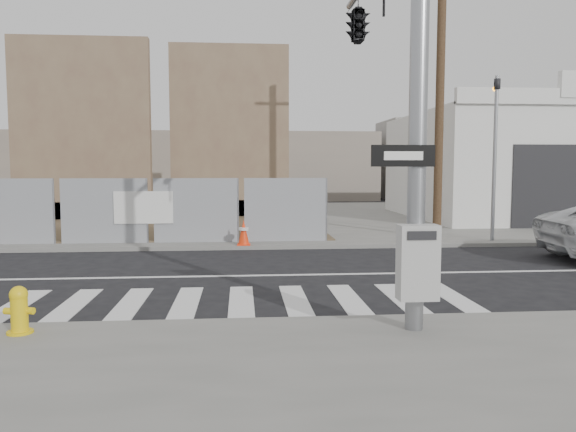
{
  "coord_description": "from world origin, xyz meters",
  "views": [
    {
      "loc": [
        0.02,
        -12.6,
        2.47
      ],
      "look_at": [
        1.02,
        -0.47,
        1.4
      ],
      "focal_mm": 35.0,
      "sensor_mm": 36.0,
      "label": 1
    }
  ],
  "objects": [
    {
      "name": "concrete_wall_right",
      "position": [
        -0.5,
        14.08,
        3.38
      ],
      "size": [
        5.5,
        1.3,
        8.0
      ],
      "color": "brown",
      "rests_on": "sidewalk_far"
    },
    {
      "name": "auto_shop",
      "position": [
        14.0,
        12.97,
        2.54
      ],
      "size": [
        12.0,
        10.2,
        5.95
      ],
      "color": "silver",
      "rests_on": "sidewalk_far"
    },
    {
      "name": "fire_hydrant",
      "position": [
        -3.12,
        -4.55,
        0.45
      ],
      "size": [
        0.45,
        0.45,
        0.68
      ],
      "rotation": [
        0.0,
        0.0,
        -0.32
      ],
      "color": "yellow",
      "rests_on": "sidewalk_near"
    },
    {
      "name": "ground",
      "position": [
        0.0,
        0.0,
        0.0
      ],
      "size": [
        100.0,
        100.0,
        0.0
      ],
      "primitive_type": "plane",
      "color": "black",
      "rests_on": "ground"
    },
    {
      "name": "sidewalk_far",
      "position": [
        0.0,
        14.0,
        0.06
      ],
      "size": [
        50.0,
        20.0,
        0.12
      ],
      "primitive_type": "cube",
      "color": "slate",
      "rests_on": "ground"
    },
    {
      "name": "far_signal_pole",
      "position": [
        8.0,
        4.6,
        3.48
      ],
      "size": [
        0.16,
        0.2,
        5.6
      ],
      "color": "gray",
      "rests_on": "sidewalk_far"
    },
    {
      "name": "utility_pole_right",
      "position": [
        6.5,
        5.5,
        5.2
      ],
      "size": [
        1.6,
        0.28,
        10.0
      ],
      "color": "#503A25",
      "rests_on": "sidewalk_far"
    },
    {
      "name": "traffic_cone_d",
      "position": [
        0.07,
        4.22,
        0.49
      ],
      "size": [
        0.41,
        0.41,
        0.76
      ],
      "rotation": [
        0.0,
        0.0,
        -0.04
      ],
      "color": "#FF340D",
      "rests_on": "sidewalk_far"
    },
    {
      "name": "signal_pole",
      "position": [
        2.49,
        -2.05,
        4.78
      ],
      "size": [
        0.96,
        5.87,
        7.0
      ],
      "color": "gray",
      "rests_on": "sidewalk_near"
    },
    {
      "name": "concrete_wall_left",
      "position": [
        -7.0,
        13.08,
        3.38
      ],
      "size": [
        6.0,
        1.3,
        8.0
      ],
      "color": "brown",
      "rests_on": "sidewalk_far"
    }
  ]
}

